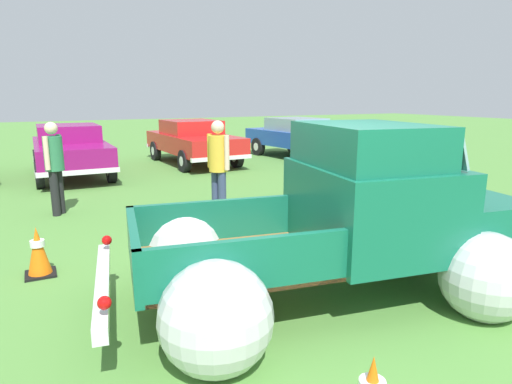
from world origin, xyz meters
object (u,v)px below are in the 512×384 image
Objects in this scene: show_car_1 at (70,149)px; spectator_0 at (54,162)px; show_car_2 at (193,140)px; lane_cone_0 at (38,252)px; spectator_1 at (218,163)px; vintage_pickup_truck at (350,229)px; show_car_3 at (299,136)px.

spectator_0 is at bearing -7.88° from show_car_1.
show_car_2 is 9.38m from lane_cone_0.
show_car_1 is 6.20m from spectator_1.
show_car_1 is at bearing -81.89° from show_car_2.
vintage_pickup_truck reaches higher than spectator_0.
show_car_2 is at bearing 81.40° from spectator_0.
vintage_pickup_truck is 2.78× the size of spectator_0.
spectator_1 reaches higher than lane_cone_0.
show_car_1 is at bearing 82.59° from lane_cone_0.
vintage_pickup_truck is 1.06× the size of show_car_2.
spectator_1 is 3.45m from lane_cone_0.
show_car_3 reaches higher than lane_cone_0.
spectator_0 reaches higher than show_car_3.
show_car_2 is at bearing 52.67° from spectator_1.
lane_cone_0 is (-0.38, -3.05, -0.69)m from spectator_0.
show_car_2 is 0.99× the size of show_car_3.
show_car_3 is at bearing 69.60° from vintage_pickup_truck.
show_car_2 is 2.56× the size of spectator_1.
show_car_2 is (3.83, 0.74, 0.00)m from show_car_1.
show_car_2 is at bearing 59.31° from lane_cone_0.
vintage_pickup_truck is 1.10× the size of show_car_1.
vintage_pickup_truck is at bearing -110.77° from spectator_1.
vintage_pickup_truck is at bearing -11.98° from show_car_2.
show_car_3 is (3.90, -0.35, -0.00)m from show_car_2.
spectator_0 is (-2.76, 5.19, 0.24)m from vintage_pickup_truck.
show_car_3 is 2.64× the size of spectator_0.
vintage_pickup_truck is 5.88m from spectator_0.
spectator_1 reaches higher than show_car_1.
show_car_3 is at bearing 61.97° from spectator_0.
spectator_0 reaches higher than show_car_1.
show_car_3 is 7.34× the size of lane_cone_0.
vintage_pickup_truck is at bearing -36.62° from show_car_3.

